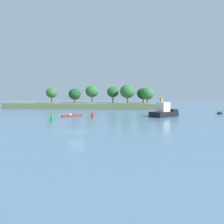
% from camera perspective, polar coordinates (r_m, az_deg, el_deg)
% --- Properties ---
extents(ground_plane, '(400.00, 400.00, 0.00)m').
position_cam_1_polar(ground_plane, '(48.52, -7.28, -4.03)').
color(ground_plane, slate).
extents(treeline_island, '(64.82, 15.79, 10.03)m').
position_cam_1_polar(treeline_island, '(119.53, -4.42, 2.05)').
color(treeline_island, '#66754C').
rests_on(treeline_island, ground).
extents(fishing_skiff, '(5.37, 4.29, 0.96)m').
position_cam_1_polar(fishing_skiff, '(78.96, -8.19, -0.79)').
color(fishing_skiff, maroon).
rests_on(fishing_skiff, ground).
extents(small_motorboat, '(2.62, 5.02, 1.04)m').
position_cam_1_polar(small_motorboat, '(96.25, 21.03, -0.15)').
color(small_motorboat, '#19472D').
rests_on(small_motorboat, ground).
extents(tugboat, '(8.55, 8.93, 5.24)m').
position_cam_1_polar(tugboat, '(79.94, 10.55, 0.04)').
color(tugboat, black).
rests_on(tugboat, ground).
extents(channel_buoy_red, '(0.70, 0.70, 1.90)m').
position_cam_1_polar(channel_buoy_red, '(74.40, -3.96, -0.61)').
color(channel_buoy_red, red).
rests_on(channel_buoy_red, ground).
extents(channel_buoy_green, '(0.70, 0.70, 1.90)m').
position_cam_1_polar(channel_buoy_green, '(66.51, -12.09, -1.23)').
color(channel_buoy_green, green).
rests_on(channel_buoy_green, ground).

